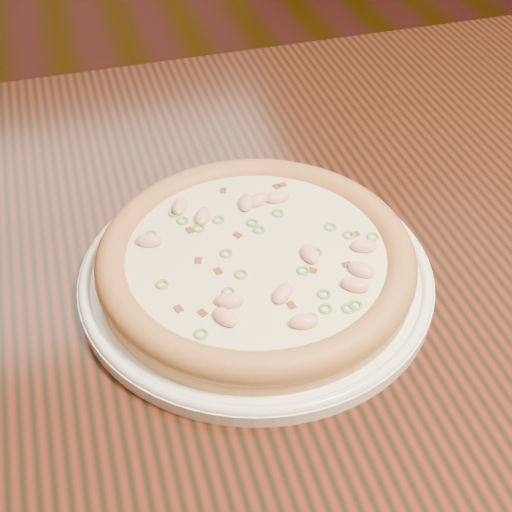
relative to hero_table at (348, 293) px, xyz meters
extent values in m
plane|color=black|center=(0.00, 0.38, -0.65)|extent=(9.00, 9.00, 0.00)
cube|color=black|center=(0.00, 0.00, 0.08)|extent=(1.20, 0.80, 0.04)
cylinder|color=white|center=(-0.12, -0.05, 0.10)|extent=(0.32, 0.32, 0.01)
torus|color=white|center=(-0.12, -0.05, 0.11)|extent=(0.32, 0.32, 0.01)
cylinder|color=#BF863D|center=(-0.12, -0.05, 0.12)|extent=(0.28, 0.28, 0.02)
torus|color=#C17B42|center=(-0.12, -0.05, 0.13)|extent=(0.28, 0.28, 0.03)
cylinder|color=beige|center=(-0.12, -0.05, 0.13)|extent=(0.23, 0.23, 0.00)
ellipsoid|color=#F2B29E|center=(-0.04, -0.10, 0.14)|extent=(0.03, 0.03, 0.01)
ellipsoid|color=#F2B29E|center=(-0.08, 0.02, 0.14)|extent=(0.02, 0.02, 0.01)
ellipsoid|color=#F2B29E|center=(-0.08, -0.07, 0.14)|extent=(0.02, 0.02, 0.01)
ellipsoid|color=#F2B29E|center=(-0.21, -0.01, 0.14)|extent=(0.03, 0.02, 0.01)
ellipsoid|color=#F2B29E|center=(-0.10, 0.02, 0.14)|extent=(0.03, 0.02, 0.01)
ellipsoid|color=#F2B29E|center=(-0.11, -0.11, 0.14)|extent=(0.03, 0.03, 0.01)
ellipsoid|color=#F2B29E|center=(-0.17, -0.12, 0.14)|extent=(0.02, 0.03, 0.01)
ellipsoid|color=#F2B29E|center=(-0.11, 0.02, 0.14)|extent=(0.02, 0.03, 0.01)
ellipsoid|color=#F2B29E|center=(-0.11, -0.14, 0.14)|extent=(0.03, 0.02, 0.01)
ellipsoid|color=#F2B29E|center=(-0.17, 0.03, 0.14)|extent=(0.02, 0.03, 0.01)
ellipsoid|color=#F2B29E|center=(-0.16, -0.10, 0.14)|extent=(0.03, 0.02, 0.01)
ellipsoid|color=#F2B29E|center=(-0.15, 0.01, 0.14)|extent=(0.02, 0.03, 0.01)
ellipsoid|color=#F2B29E|center=(-0.03, -0.07, 0.14)|extent=(0.03, 0.02, 0.01)
ellipsoid|color=#F2B29E|center=(-0.05, -0.12, 0.14)|extent=(0.03, 0.03, 0.01)
cube|color=maroon|center=(-0.11, -0.12, 0.13)|extent=(0.01, 0.01, 0.00)
cube|color=maroon|center=(-0.05, -0.09, 0.13)|extent=(0.01, 0.01, 0.00)
cube|color=maroon|center=(-0.17, 0.00, 0.13)|extent=(0.01, 0.01, 0.00)
cube|color=maroon|center=(-0.03, -0.05, 0.13)|extent=(0.01, 0.01, 0.00)
cube|color=maroon|center=(-0.07, 0.04, 0.13)|extent=(0.01, 0.01, 0.00)
cube|color=maroon|center=(-0.17, -0.12, 0.13)|extent=(0.01, 0.01, 0.00)
cube|color=maroon|center=(-0.18, -0.11, 0.13)|extent=(0.01, 0.01, 0.00)
cube|color=maroon|center=(-0.13, 0.05, 0.13)|extent=(0.01, 0.01, 0.00)
cube|color=maroon|center=(-0.20, -0.10, 0.13)|extent=(0.01, 0.01, 0.00)
cube|color=maroon|center=(-0.16, -0.07, 0.13)|extent=(0.01, 0.01, 0.00)
cube|color=maroon|center=(-0.13, -0.02, 0.13)|extent=(0.01, 0.01, 0.00)
cube|color=maroon|center=(-0.17, -0.05, 0.13)|extent=(0.01, 0.01, 0.00)
cube|color=maroon|center=(-0.08, -0.09, 0.13)|extent=(0.01, 0.01, 0.00)
cube|color=maroon|center=(-0.07, 0.04, 0.13)|extent=(0.01, 0.01, 0.00)
torus|color=#5A9B3A|center=(-0.14, 0.00, 0.13)|extent=(0.02, 0.02, 0.00)
torus|color=#5A9B3A|center=(-0.16, -0.09, 0.13)|extent=(0.02, 0.02, 0.00)
torus|color=#5A9B3A|center=(-0.18, 0.02, 0.13)|extent=(0.02, 0.02, 0.00)
torus|color=#5A9B3A|center=(-0.17, 0.01, 0.13)|extent=(0.01, 0.01, 0.00)
torus|color=#5A9B3A|center=(-0.11, -0.01, 0.13)|extent=(0.02, 0.02, 0.00)
torus|color=#5A9B3A|center=(-0.11, -0.02, 0.13)|extent=(0.01, 0.01, 0.00)
torus|color=#5A9B3A|center=(-0.09, -0.09, 0.13)|extent=(0.01, 0.01, 0.00)
torus|color=#5A9B3A|center=(-0.07, -0.07, 0.13)|extent=(0.01, 0.01, 0.00)
torus|color=#5A9B3A|center=(-0.21, -0.07, 0.13)|extent=(0.02, 0.02, 0.00)
torus|color=#5A9B3A|center=(-0.19, -0.13, 0.13)|extent=(0.02, 0.02, 0.00)
torus|color=#5A9B3A|center=(-0.07, -0.14, 0.13)|extent=(0.02, 0.02, 0.00)
torus|color=#5A9B3A|center=(-0.14, -0.07, 0.13)|extent=(0.01, 0.01, 0.00)
torus|color=#5A9B3A|center=(-0.21, 0.00, 0.13)|extent=(0.02, 0.02, 0.00)
torus|color=#5A9B3A|center=(-0.09, -0.13, 0.13)|extent=(0.02, 0.02, 0.00)
torus|color=#5A9B3A|center=(-0.05, -0.04, 0.13)|extent=(0.01, 0.01, 0.00)
torus|color=#5A9B3A|center=(-0.10, -0.14, 0.13)|extent=(0.01, 0.01, 0.00)
torus|color=#5A9B3A|center=(-0.06, -0.14, 0.13)|extent=(0.02, 0.02, 0.00)
torus|color=#5A9B3A|center=(-0.16, 0.00, 0.13)|extent=(0.01, 0.01, 0.00)
torus|color=#5A9B3A|center=(-0.15, -0.05, 0.13)|extent=(0.02, 0.02, 0.00)
torus|color=#5A9B3A|center=(-0.03, -0.05, 0.13)|extent=(0.01, 0.01, 0.00)
torus|color=#5A9B3A|center=(-0.09, 0.00, 0.13)|extent=(0.02, 0.02, 0.00)
torus|color=#5A9B3A|center=(-0.08, -0.12, 0.13)|extent=(0.02, 0.02, 0.00)
torus|color=#5A9B3A|center=(-0.01, -0.06, 0.13)|extent=(0.02, 0.02, 0.00)
camera|label=1|loc=(-0.25, -0.50, 0.55)|focal=50.00mm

